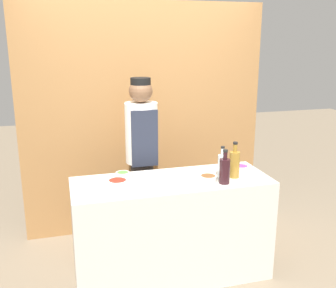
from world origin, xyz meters
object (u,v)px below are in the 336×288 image
(sauce_bowl_purple, at_px, (241,168))
(cutting_board, at_px, (170,179))
(chef_center, at_px, (142,156))
(bottle_vinegar, at_px, (235,164))
(cup_steel, at_px, (137,178))
(sauce_bowl_red, at_px, (117,183))
(bottle_clear, at_px, (222,165))
(sauce_bowl_yellow, at_px, (90,187))
(sauce_bowl_brown, at_px, (208,178))
(sauce_bowl_green, at_px, (123,175))
(bottle_wine, at_px, (225,170))

(sauce_bowl_purple, distance_m, cutting_board, 0.67)
(cutting_board, bearing_deg, chef_center, 99.87)
(bottle_vinegar, height_order, cup_steel, bottle_vinegar)
(sauce_bowl_red, distance_m, bottle_clear, 0.89)
(cutting_board, bearing_deg, bottle_vinegar, -6.89)
(sauce_bowl_yellow, distance_m, bottle_clear, 1.11)
(sauce_bowl_brown, xyz_separation_m, sauce_bowl_red, (-0.74, 0.10, -0.00))
(bottle_clear, bearing_deg, sauce_bowl_yellow, -179.53)
(sauce_bowl_purple, distance_m, cup_steel, 0.95)
(bottle_clear, distance_m, bottle_vinegar, 0.11)
(cutting_board, xyz_separation_m, cup_steel, (-0.27, 0.02, 0.03))
(cutting_board, relative_size, bottle_vinegar, 1.06)
(cutting_board, bearing_deg, bottle_clear, -5.21)
(bottle_vinegar, height_order, chef_center, chef_center)
(sauce_bowl_brown, relative_size, sauce_bowl_red, 0.87)
(sauce_bowl_red, bearing_deg, cup_steel, 9.74)
(sauce_bowl_green, relative_size, sauce_bowl_yellow, 0.99)
(chef_center, bearing_deg, sauce_bowl_brown, -60.53)
(sauce_bowl_brown, height_order, bottle_wine, bottle_wine)
(sauce_bowl_purple, relative_size, sauce_bowl_red, 0.83)
(sauce_bowl_yellow, height_order, chef_center, chef_center)
(cutting_board, xyz_separation_m, bottle_wine, (0.41, -0.18, 0.10))
(sauce_bowl_green, height_order, bottle_vinegar, bottle_vinegar)
(sauce_bowl_green, distance_m, sauce_bowl_red, 0.16)
(sauce_bowl_purple, xyz_separation_m, sauce_bowl_brown, (-0.37, -0.16, -0.00))
(bottle_clear, bearing_deg, bottle_vinegar, -14.18)
(sauce_bowl_red, bearing_deg, sauce_bowl_yellow, -168.61)
(cutting_board, distance_m, chef_center, 0.62)
(sauce_bowl_purple, distance_m, sauce_bowl_brown, 0.41)
(sauce_bowl_purple, xyz_separation_m, bottle_vinegar, (-0.12, -0.12, 0.09))
(chef_center, bearing_deg, cup_steel, -105.76)
(sauce_bowl_red, bearing_deg, cutting_board, 0.69)
(bottle_clear, xyz_separation_m, chef_center, (-0.55, 0.65, -0.06))
(sauce_bowl_red, xyz_separation_m, chef_center, (0.33, 0.62, 0.02))
(sauce_bowl_brown, xyz_separation_m, bottle_vinegar, (0.25, 0.04, 0.09))
(sauce_bowl_yellow, bearing_deg, cutting_board, 4.33)
(sauce_bowl_green, height_order, chef_center, chef_center)
(cutting_board, relative_size, cup_steel, 4.05)
(sauce_bowl_yellow, relative_size, bottle_vinegar, 0.37)
(bottle_wine, relative_size, bottle_vinegar, 0.92)
(cup_steel, height_order, chef_center, chef_center)
(bottle_vinegar, bearing_deg, bottle_wine, -140.96)
(sauce_bowl_red, xyz_separation_m, bottle_vinegar, (0.98, -0.06, 0.09))
(sauce_bowl_yellow, xyz_separation_m, chef_center, (0.55, 0.66, 0.01))
(sauce_bowl_yellow, relative_size, bottle_wine, 0.41)
(sauce_bowl_green, xyz_separation_m, chef_center, (0.26, 0.47, 0.01))
(bottle_clear, relative_size, cup_steel, 3.35)
(sauce_bowl_brown, height_order, cup_steel, cup_steel)
(sauce_bowl_green, height_order, sauce_bowl_red, sauce_bowl_green)
(bottle_wine, distance_m, bottle_clear, 0.14)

